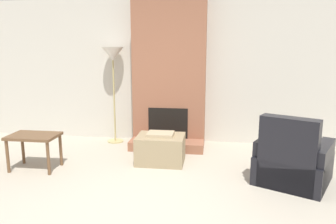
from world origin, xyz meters
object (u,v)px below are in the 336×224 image
object	(u,v)px
armchair	(292,163)
floor_lamp_left	(113,59)
ottoman	(161,149)
side_table	(34,140)

from	to	relation	value
armchair	floor_lamp_left	bearing A→B (deg)	-1.89
ottoman	armchair	size ratio (longest dim) A/B	0.62
armchair	floor_lamp_left	size ratio (longest dim) A/B	0.67
side_table	floor_lamp_left	size ratio (longest dim) A/B	0.39
armchair	side_table	size ratio (longest dim) A/B	1.69
side_table	floor_lamp_left	distance (m)	2.00
ottoman	side_table	size ratio (longest dim) A/B	1.04
floor_lamp_left	side_table	bearing A→B (deg)	-116.25
armchair	ottoman	bearing A→B (deg)	9.92
floor_lamp_left	ottoman	bearing A→B (deg)	-44.30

